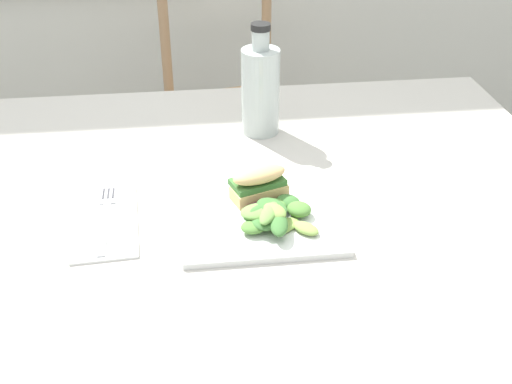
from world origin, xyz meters
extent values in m
cube|color=#BCB7AD|center=(-0.01, 0.10, 0.72)|extent=(1.14, 0.91, 0.03)
cube|color=#2D2D33|center=(-0.51, 0.49, 0.35)|extent=(0.07, 0.07, 0.71)
cube|color=#2D2D33|center=(0.49, 0.49, 0.35)|extent=(0.07, 0.07, 0.71)
cylinder|color=tan|center=(-0.09, 0.85, 0.21)|extent=(0.03, 0.03, 0.43)
cylinder|color=tan|center=(0.24, 0.92, 0.21)|extent=(0.03, 0.03, 0.43)
cylinder|color=tan|center=(-0.16, 1.18, 0.21)|extent=(0.03, 0.03, 0.43)
cylinder|color=tan|center=(0.17, 1.25, 0.21)|extent=(0.03, 0.03, 0.43)
cube|color=tan|center=(0.04, 1.05, 0.44)|extent=(0.47, 0.47, 0.02)
cylinder|color=tan|center=(-0.17, 1.19, 0.66)|extent=(0.03, 0.03, 0.42)
cylinder|color=tan|center=(0.17, 1.26, 0.66)|extent=(0.03, 0.03, 0.42)
cube|color=white|center=(-0.01, 0.04, 0.74)|extent=(0.25, 0.25, 0.01)
cube|color=#DBB270|center=(-0.01, 0.08, 0.76)|extent=(0.10, 0.07, 0.02)
cube|color=#3D7033|center=(-0.01, 0.08, 0.78)|extent=(0.10, 0.07, 0.01)
ellipsoid|color=#DBB270|center=(-0.01, 0.08, 0.79)|extent=(0.10, 0.07, 0.02)
ellipsoid|color=#84A84C|center=(0.02, -0.01, 0.75)|extent=(0.06, 0.06, 0.01)
ellipsoid|color=#518438|center=(0.05, 0.02, 0.76)|extent=(0.05, 0.05, 0.02)
ellipsoid|color=#518438|center=(-0.03, -0.02, 0.76)|extent=(0.04, 0.04, 0.01)
ellipsoid|color=#3D7033|center=(0.01, 0.01, 0.77)|extent=(0.06, 0.07, 0.01)
ellipsoid|color=#6B9E47|center=(-0.01, 0.01, 0.77)|extent=(0.07, 0.05, 0.01)
ellipsoid|color=#3D7033|center=(0.04, 0.05, 0.76)|extent=(0.05, 0.05, 0.02)
ellipsoid|color=#84A84C|center=(0.05, -0.03, 0.76)|extent=(0.05, 0.05, 0.01)
ellipsoid|color=#3D7033|center=(-0.01, -0.02, 0.77)|extent=(0.06, 0.06, 0.01)
ellipsoid|color=#6B9E47|center=(0.00, -0.01, 0.77)|extent=(0.05, 0.07, 0.01)
ellipsoid|color=#4C2338|center=(-0.01, 0.04, 0.76)|extent=(0.06, 0.05, 0.01)
ellipsoid|color=#518438|center=(0.01, 0.04, 0.76)|extent=(0.05, 0.05, 0.01)
ellipsoid|color=#84A84C|center=(0.01, 0.00, 0.77)|extent=(0.05, 0.05, 0.02)
ellipsoid|color=#3D7033|center=(-0.01, 0.01, 0.77)|extent=(0.06, 0.05, 0.02)
ellipsoid|color=#3D7033|center=(0.01, -0.03, 0.77)|extent=(0.03, 0.07, 0.02)
cube|color=white|center=(-0.25, 0.05, 0.74)|extent=(0.11, 0.21, 0.00)
cube|color=silver|center=(-0.25, 0.02, 0.75)|extent=(0.01, 0.14, 0.00)
cube|color=silver|center=(-0.25, 0.12, 0.75)|extent=(0.03, 0.05, 0.00)
cube|color=#38383D|center=(-0.24, 0.12, 0.75)|extent=(0.00, 0.03, 0.00)
cube|color=#38383D|center=(-0.25, 0.12, 0.75)|extent=(0.00, 0.03, 0.00)
cube|color=#38383D|center=(-0.26, 0.12, 0.75)|extent=(0.00, 0.03, 0.00)
cylinder|color=black|center=(0.03, 0.34, 0.80)|extent=(0.07, 0.07, 0.12)
cylinder|color=#B2BCB7|center=(0.03, 0.34, 0.82)|extent=(0.07, 0.07, 0.17)
cylinder|color=#B2BCB7|center=(0.03, 0.34, 0.93)|extent=(0.03, 0.03, 0.04)
cylinder|color=black|center=(0.03, 0.34, 0.95)|extent=(0.04, 0.04, 0.01)
camera|label=1|loc=(-0.12, -0.80, 1.31)|focal=44.92mm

